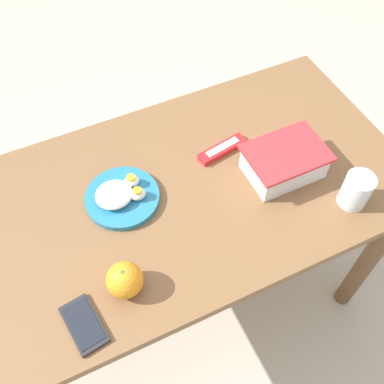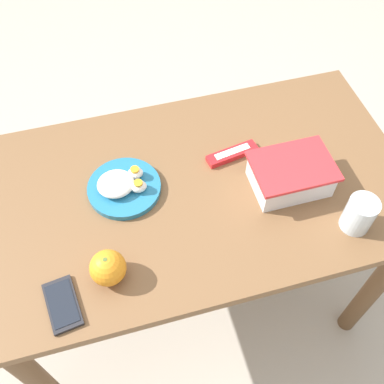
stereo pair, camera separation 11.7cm
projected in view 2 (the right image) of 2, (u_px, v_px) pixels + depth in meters
ground_plane at (193, 293)px, 1.81m from camera, size 10.00×10.00×0.00m
table at (193, 212)px, 1.32m from camera, size 1.20×0.67×0.73m
food_container at (290, 176)px, 1.19m from camera, size 0.21×0.15×0.09m
orange_fruit at (108, 268)px, 1.03m from camera, size 0.09×0.09×0.09m
rice_plate at (123, 186)px, 1.20m from camera, size 0.20×0.20×0.05m
candy_bar at (232, 154)px, 1.27m from camera, size 0.15×0.06×0.02m
cell_phone at (63, 304)px, 1.02m from camera, size 0.08×0.14×0.01m
drinking_glass at (359, 214)px, 1.11m from camera, size 0.08×0.08×0.10m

